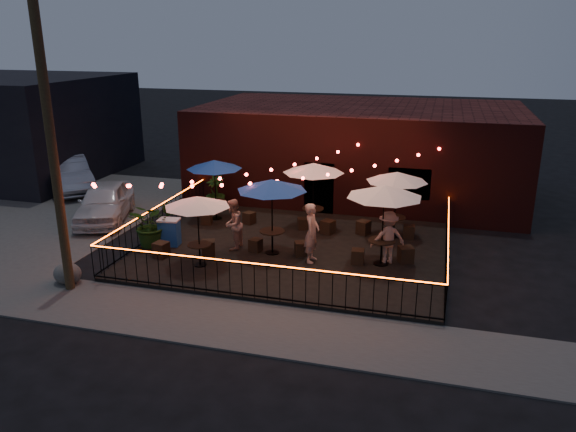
# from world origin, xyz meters

# --- Properties ---
(ground) EXTENTS (110.00, 110.00, 0.00)m
(ground) POSITION_xyz_m (0.00, 0.00, 0.00)
(ground) COLOR black
(ground) RESTS_ON ground
(patio) EXTENTS (10.00, 8.00, 0.15)m
(patio) POSITION_xyz_m (0.00, 2.00, 0.07)
(patio) COLOR black
(patio) RESTS_ON ground
(sidewalk) EXTENTS (18.00, 2.50, 0.05)m
(sidewalk) POSITION_xyz_m (0.00, -3.25, 0.03)
(sidewalk) COLOR #484643
(sidewalk) RESTS_ON ground
(parking_lot) EXTENTS (11.00, 12.00, 0.02)m
(parking_lot) POSITION_xyz_m (-12.00, 4.00, 0.01)
(parking_lot) COLOR #484643
(parking_lot) RESTS_ON ground
(brick_building) EXTENTS (14.00, 8.00, 4.00)m
(brick_building) POSITION_xyz_m (1.00, 9.99, 2.00)
(brick_building) COLOR #33100E
(brick_building) RESTS_ON ground
(utility_pole) EXTENTS (0.26, 0.26, 8.00)m
(utility_pole) POSITION_xyz_m (-5.40, -2.60, 4.00)
(utility_pole) COLOR #392817
(utility_pole) RESTS_ON ground
(fence_front) EXTENTS (10.00, 0.04, 1.04)m
(fence_front) POSITION_xyz_m (0.00, -2.00, 0.66)
(fence_front) COLOR black
(fence_front) RESTS_ON patio
(fence_left) EXTENTS (0.04, 8.00, 1.04)m
(fence_left) POSITION_xyz_m (-5.00, 2.00, 0.66)
(fence_left) COLOR black
(fence_left) RESTS_ON patio
(fence_right) EXTENTS (0.04, 8.00, 1.04)m
(fence_right) POSITION_xyz_m (5.00, 2.00, 0.66)
(fence_right) COLOR black
(fence_right) RESTS_ON patio
(festoon_lights) EXTENTS (10.02, 8.72, 1.32)m
(festoon_lights) POSITION_xyz_m (-1.01, 1.70, 2.52)
(festoon_lights) COLOR #FF2D29
(festoon_lights) RESTS_ON ground
(cafe_table_0) EXTENTS (2.28, 2.28, 2.23)m
(cafe_table_0) POSITION_xyz_m (-2.39, -0.25, 2.19)
(cafe_table_0) COLOR black
(cafe_table_0) RESTS_ON patio
(cafe_table_1) EXTENTS (2.77, 2.77, 2.33)m
(cafe_table_1) POSITION_xyz_m (-3.68, 4.19, 2.28)
(cafe_table_1) COLOR black
(cafe_table_1) RESTS_ON patio
(cafe_table_2) EXTENTS (2.42, 2.42, 2.50)m
(cafe_table_2) POSITION_xyz_m (-0.51, 1.32, 2.43)
(cafe_table_2) COLOR black
(cafe_table_2) RESTS_ON patio
(cafe_table_3) EXTENTS (2.60, 2.60, 2.46)m
(cafe_table_3) POSITION_xyz_m (0.19, 4.16, 2.39)
(cafe_table_3) COLOR black
(cafe_table_3) RESTS_ON patio
(cafe_table_4) EXTENTS (3.03, 3.03, 2.56)m
(cafe_table_4) POSITION_xyz_m (3.04, 1.34, 2.48)
(cafe_table_4) COLOR black
(cafe_table_4) RESTS_ON patio
(cafe_table_5) EXTENTS (2.29, 2.29, 2.36)m
(cafe_table_5) POSITION_xyz_m (3.18, 4.00, 2.30)
(cafe_table_5) COLOR black
(cafe_table_5) RESTS_ON patio
(bistro_chair_0) EXTENTS (0.49, 0.49, 0.50)m
(bistro_chair_0) POSITION_xyz_m (-3.86, 0.03, 0.40)
(bistro_chair_0) COLOR black
(bistro_chair_0) RESTS_ON patio
(bistro_chair_1) EXTENTS (0.55, 0.55, 0.50)m
(bistro_chair_1) POSITION_xyz_m (-2.46, 0.59, 0.40)
(bistro_chair_1) COLOR black
(bistro_chair_1) RESTS_ON patio
(bistro_chair_2) EXTENTS (0.45, 0.45, 0.45)m
(bistro_chair_2) POSITION_xyz_m (-3.78, 3.49, 0.37)
(bistro_chair_2) COLOR black
(bistro_chair_2) RESTS_ON patio
(bistro_chair_3) EXTENTS (0.49, 0.49, 0.45)m
(bistro_chair_3) POSITION_xyz_m (-2.24, 3.98, 0.37)
(bistro_chair_3) COLOR black
(bistro_chair_3) RESTS_ON patio
(bistro_chair_4) EXTENTS (0.43, 0.43, 0.43)m
(bistro_chair_4) POSITION_xyz_m (-1.09, 1.32, 0.36)
(bistro_chair_4) COLOR black
(bistro_chair_4) RESTS_ON patio
(bistro_chair_5) EXTENTS (0.51, 0.51, 0.46)m
(bistro_chair_5) POSITION_xyz_m (0.45, 1.38, 0.38)
(bistro_chair_5) COLOR black
(bistro_chair_5) RESTS_ON patio
(bistro_chair_6) EXTENTS (0.47, 0.47, 0.42)m
(bistro_chair_6) POSITION_xyz_m (-0.13, 3.91, 0.36)
(bistro_chair_6) COLOR black
(bistro_chair_6) RESTS_ON patio
(bistro_chair_7) EXTENTS (0.55, 0.55, 0.50)m
(bistro_chair_7) POSITION_xyz_m (0.86, 3.67, 0.40)
(bistro_chair_7) COLOR black
(bistro_chair_7) RESTS_ON patio
(bistro_chair_8) EXTENTS (0.41, 0.41, 0.46)m
(bistro_chair_8) POSITION_xyz_m (2.33, 1.20, 0.38)
(bistro_chair_8) COLOR black
(bistro_chair_8) RESTS_ON patio
(bistro_chair_9) EXTENTS (0.57, 0.57, 0.51)m
(bistro_chair_9) POSITION_xyz_m (3.77, 1.70, 0.40)
(bistro_chair_9) COLOR black
(bistro_chair_9) RESTS_ON patio
(bistro_chair_10) EXTENTS (0.54, 0.54, 0.49)m
(bistro_chair_10) POSITION_xyz_m (2.10, 3.99, 0.39)
(bistro_chair_10) COLOR black
(bistro_chair_10) RESTS_ON patio
(bistro_chair_11) EXTENTS (0.42, 0.42, 0.46)m
(bistro_chair_11) POSITION_xyz_m (3.71, 3.98, 0.38)
(bistro_chair_11) COLOR black
(bistro_chair_11) RESTS_ON patio
(patron_a) EXTENTS (0.48, 0.71, 1.91)m
(patron_a) POSITION_xyz_m (0.89, 0.99, 1.10)
(patron_a) COLOR tan
(patron_a) RESTS_ON patio
(patron_b) EXTENTS (0.69, 0.87, 1.71)m
(patron_b) POSITION_xyz_m (-1.89, 1.37, 1.01)
(patron_b) COLOR tan
(patron_b) RESTS_ON patio
(patron_c) EXTENTS (1.25, 1.02, 1.68)m
(patron_c) POSITION_xyz_m (3.20, 1.52, 0.99)
(patron_c) COLOR tan
(patron_c) RESTS_ON patio
(potted_shrub_a) EXTENTS (1.60, 1.47, 1.53)m
(potted_shrub_a) POSITION_xyz_m (-4.60, 0.82, 0.92)
(potted_shrub_a) COLOR #14380B
(potted_shrub_a) RESTS_ON patio
(potted_shrub_b) EXTENTS (0.73, 0.62, 1.24)m
(potted_shrub_b) POSITION_xyz_m (-4.60, 2.14, 0.77)
(potted_shrub_b) COLOR #173C0D
(potted_shrub_b) RESTS_ON patio
(potted_shrub_c) EXTENTS (0.97, 0.97, 1.39)m
(potted_shrub_c) POSITION_xyz_m (-4.22, 5.45, 0.84)
(potted_shrub_c) COLOR #134113
(potted_shrub_c) RESTS_ON patio
(cooler) EXTENTS (0.76, 0.59, 0.93)m
(cooler) POSITION_xyz_m (-4.09, 1.09, 0.62)
(cooler) COLOR #184DAC
(cooler) RESTS_ON patio
(boulder) EXTENTS (1.04, 0.96, 0.67)m
(boulder) POSITION_xyz_m (-5.69, -2.29, 0.34)
(boulder) COLOR #484843
(boulder) RESTS_ON ground
(car_white) EXTENTS (3.15, 4.70, 1.48)m
(car_white) POSITION_xyz_m (-8.00, 3.31, 0.74)
(car_white) COLOR silver
(car_white) RESTS_ON ground
(car_silver) EXTENTS (4.60, 4.65, 1.60)m
(car_silver) POSITION_xyz_m (-12.16, 6.74, 0.80)
(car_silver) COLOR #A6A6AD
(car_silver) RESTS_ON ground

